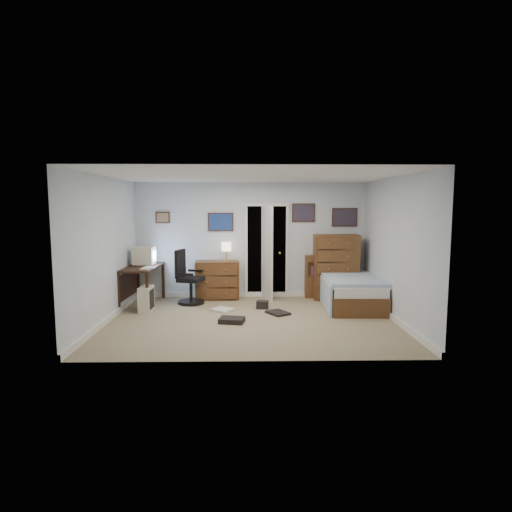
% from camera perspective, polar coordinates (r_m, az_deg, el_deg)
% --- Properties ---
extents(floor, '(5.00, 4.00, 0.02)m').
position_cam_1_polar(floor, '(7.59, -0.61, -8.62)').
color(floor, gray).
rests_on(floor, ground).
extents(computer_desk, '(0.68, 1.39, 0.79)m').
position_cam_1_polar(computer_desk, '(8.96, -15.53, -2.46)').
color(computer_desk, black).
rests_on(computer_desk, floor).
extents(crt_monitor, '(0.42, 0.39, 0.38)m').
position_cam_1_polar(crt_monitor, '(9.02, -14.66, 0.04)').
color(crt_monitor, beige).
rests_on(crt_monitor, computer_desk).
extents(keyboard, '(0.17, 0.43, 0.03)m').
position_cam_1_polar(keyboard, '(8.53, -14.38, -1.56)').
color(keyboard, beige).
rests_on(keyboard, computer_desk).
extents(pc_tower, '(0.23, 0.45, 0.47)m').
position_cam_1_polar(pc_tower, '(8.43, -14.43, -5.56)').
color(pc_tower, beige).
rests_on(pc_tower, floor).
extents(office_chair, '(0.66, 0.66, 1.11)m').
position_cam_1_polar(office_chair, '(8.87, -9.05, -3.56)').
color(office_chair, black).
rests_on(office_chair, floor).
extents(media_stack, '(0.17, 0.17, 0.82)m').
position_cam_1_polar(media_stack, '(9.86, -14.35, -2.77)').
color(media_stack, maroon).
rests_on(media_stack, floor).
extents(low_dresser, '(0.95, 0.52, 0.82)m').
position_cam_1_polar(low_dresser, '(9.26, -5.18, -3.19)').
color(low_dresser, '#56301B').
rests_on(low_dresser, floor).
extents(table_lamp, '(0.22, 0.22, 0.40)m').
position_cam_1_polar(table_lamp, '(9.15, -3.98, 1.16)').
color(table_lamp, gold).
rests_on(table_lamp, low_dresser).
extents(doorway, '(0.96, 1.12, 2.05)m').
position_cam_1_polar(doorway, '(9.65, 1.33, 0.79)').
color(doorway, black).
rests_on(doorway, floor).
extents(tall_dresser, '(0.98, 0.61, 1.39)m').
position_cam_1_polar(tall_dresser, '(9.35, 10.56, -1.42)').
color(tall_dresser, '#56301B').
rests_on(tall_dresser, floor).
extents(headboard_bookcase, '(1.03, 0.27, 0.93)m').
position_cam_1_polar(headboard_bookcase, '(9.47, 9.68, -2.54)').
color(headboard_bookcase, '#56301B').
rests_on(headboard_bookcase, floor).
extents(bed, '(1.16, 2.07, 0.67)m').
position_cam_1_polar(bed, '(8.80, 12.40, -4.47)').
color(bed, '#56301B').
rests_on(bed, floor).
extents(wall_posters, '(4.38, 0.04, 0.60)m').
position_cam_1_polar(wall_posters, '(9.32, 2.79, 5.16)').
color(wall_posters, '#331E11').
rests_on(wall_posters, floor).
extents(floor_clutter, '(1.52, 1.31, 0.15)m').
position_cam_1_polar(floor_clutter, '(7.91, -1.36, -7.60)').
color(floor_clutter, black).
rests_on(floor_clutter, floor).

